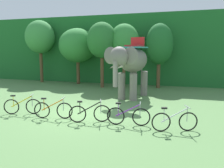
{
  "coord_description": "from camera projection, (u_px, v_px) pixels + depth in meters",
  "views": [
    {
      "loc": [
        4.42,
        -9.41,
        2.89
      ],
      "look_at": [
        1.26,
        1.0,
        1.3
      ],
      "focal_mm": 35.97,
      "sensor_mm": 36.0,
      "label": 1
    }
  ],
  "objects": [
    {
      "name": "tree_center_left",
      "position": [
        159.0,
        45.0,
        17.39
      ],
      "size": [
        2.12,
        2.12,
        5.03
      ],
      "color": "brown",
      "rests_on": "ground"
    },
    {
      "name": "foliage_hedge",
      "position": [
        134.0,
        50.0,
        22.23
      ],
      "size": [
        36.0,
        6.0,
        6.06
      ],
      "primitive_type": "cube",
      "color": "#1E6028",
      "rests_on": "ground"
    },
    {
      "name": "bike_white",
      "position": [
        175.0,
        121.0,
        8.12
      ],
      "size": [
        1.62,
        0.73,
        0.92
      ],
      "color": "black",
      "rests_on": "ground"
    },
    {
      "name": "bike_yellow",
      "position": [
        22.0,
        106.0,
        10.36
      ],
      "size": [
        1.62,
        0.72,
        0.92
      ],
      "color": "black",
      "rests_on": "ground"
    },
    {
      "name": "tree_left",
      "position": [
        102.0,
        41.0,
        17.59
      ],
      "size": [
        2.36,
        2.36,
        5.15
      ],
      "color": "brown",
      "rests_on": "ground"
    },
    {
      "name": "elephant",
      "position": [
        131.0,
        63.0,
        13.66
      ],
      "size": [
        2.39,
        4.24,
        3.78
      ],
      "color": "slate",
      "rests_on": "ground"
    },
    {
      "name": "tree_far_left",
      "position": [
        40.0,
        37.0,
        20.62
      ],
      "size": [
        2.66,
        2.66,
        5.69
      ],
      "color": "brown",
      "rests_on": "ground"
    },
    {
      "name": "tree_center",
      "position": [
        124.0,
        41.0,
        17.55
      ],
      "size": [
        2.3,
        2.3,
        5.02
      ],
      "color": "brown",
      "rests_on": "ground"
    },
    {
      "name": "tree_far_right",
      "position": [
        78.0,
        46.0,
        19.7
      ],
      "size": [
        3.28,
        3.28,
        4.89
      ],
      "color": "brown",
      "rests_on": "ground"
    },
    {
      "name": "bike_black",
      "position": [
        90.0,
        113.0,
        9.17
      ],
      "size": [
        1.6,
        0.76,
        0.92
      ],
      "color": "black",
      "rests_on": "ground"
    },
    {
      "name": "bike_purple",
      "position": [
        128.0,
        116.0,
        8.78
      ],
      "size": [
        1.7,
        0.52,
        0.92
      ],
      "color": "black",
      "rests_on": "ground"
    },
    {
      "name": "bike_orange",
      "position": [
        53.0,
        110.0,
        9.69
      ],
      "size": [
        1.68,
        0.57,
        0.92
      ],
      "color": "black",
      "rests_on": "ground"
    },
    {
      "name": "ground_plane",
      "position": [
        80.0,
        113.0,
        10.6
      ],
      "size": [
        80.0,
        80.0,
        0.0
      ],
      "primitive_type": "plane",
      "color": "#567F47"
    }
  ]
}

